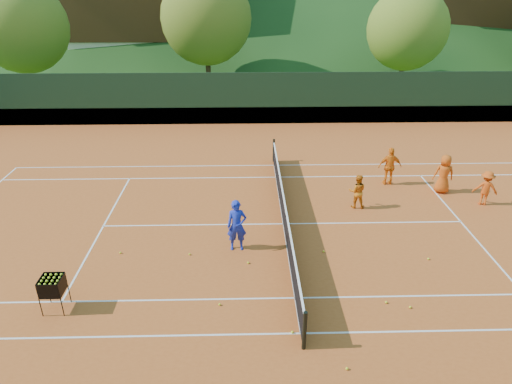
{
  "coord_description": "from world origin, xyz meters",
  "views": [
    {
      "loc": [
        -1.34,
        -14.14,
        8.13
      ],
      "look_at": [
        -0.99,
        0.0,
        1.3
      ],
      "focal_mm": 32.0,
      "sensor_mm": 36.0,
      "label": 1
    }
  ],
  "objects_px": {
    "chalet_mid": "(318,7)",
    "student_c": "(444,174)",
    "tennis_net": "(284,212)",
    "chalet_left": "(147,3)",
    "student_a": "(357,191)",
    "ball_hopper": "(52,286)",
    "student_d": "(486,188)",
    "student_b": "(390,166)",
    "chalet_right": "(478,7)",
    "coach": "(237,226)"
  },
  "relations": [
    {
      "from": "chalet_mid",
      "to": "student_c",
      "type": "bearing_deg",
      "value": -88.86
    },
    {
      "from": "tennis_net",
      "to": "chalet_left",
      "type": "relative_size",
      "value": 0.87
    },
    {
      "from": "student_a",
      "to": "tennis_net",
      "type": "distance_m",
      "value": 3.12
    },
    {
      "from": "ball_hopper",
      "to": "student_d",
      "type": "bearing_deg",
      "value": 22.06
    },
    {
      "from": "student_c",
      "to": "ball_hopper",
      "type": "xyz_separation_m",
      "value": [
        -13.03,
        -6.87,
        -0.05
      ]
    },
    {
      "from": "student_b",
      "to": "student_c",
      "type": "xyz_separation_m",
      "value": [
        1.94,
        -0.82,
        -0.01
      ]
    },
    {
      "from": "student_d",
      "to": "tennis_net",
      "type": "xyz_separation_m",
      "value": [
        -7.83,
        -1.36,
        -0.18
      ]
    },
    {
      "from": "tennis_net",
      "to": "chalet_mid",
      "type": "bearing_deg",
      "value": 79.99
    },
    {
      "from": "student_a",
      "to": "ball_hopper",
      "type": "bearing_deg",
      "value": 38.67
    },
    {
      "from": "student_a",
      "to": "chalet_left",
      "type": "bearing_deg",
      "value": -58.54
    },
    {
      "from": "student_b",
      "to": "chalet_mid",
      "type": "xyz_separation_m",
      "value": [
        1.32,
        30.71,
        4.16
      ]
    },
    {
      "from": "student_b",
      "to": "student_d",
      "type": "xyz_separation_m",
      "value": [
        3.14,
        -1.92,
        -0.13
      ]
    },
    {
      "from": "student_c",
      "to": "chalet_left",
      "type": "distance_m",
      "value": 32.53
    },
    {
      "from": "chalet_right",
      "to": "student_c",
      "type": "bearing_deg",
      "value": -115.9
    },
    {
      "from": "chalet_right",
      "to": "chalet_mid",
      "type": "bearing_deg",
      "value": 164.05
    },
    {
      "from": "tennis_net",
      "to": "chalet_mid",
      "type": "xyz_separation_m",
      "value": [
        6.0,
        34.0,
        4.47
      ]
    },
    {
      "from": "student_c",
      "to": "student_d",
      "type": "distance_m",
      "value": 1.63
    },
    {
      "from": "chalet_left",
      "to": "student_d",
      "type": "bearing_deg",
      "value": -58.1
    },
    {
      "from": "tennis_net",
      "to": "ball_hopper",
      "type": "distance_m",
      "value": 7.78
    },
    {
      "from": "chalet_left",
      "to": "chalet_mid",
      "type": "bearing_deg",
      "value": 14.04
    },
    {
      "from": "student_b",
      "to": "chalet_right",
      "type": "bearing_deg",
      "value": -118.03
    },
    {
      "from": "student_b",
      "to": "chalet_right",
      "type": "distance_m",
      "value": 31.11
    },
    {
      "from": "coach",
      "to": "chalet_right",
      "type": "xyz_separation_m",
      "value": [
        21.63,
        31.57,
        4.38
      ]
    },
    {
      "from": "student_c",
      "to": "student_d",
      "type": "height_order",
      "value": "student_c"
    },
    {
      "from": "coach",
      "to": "student_d",
      "type": "bearing_deg",
      "value": 14.25
    },
    {
      "from": "chalet_mid",
      "to": "ball_hopper",
      "type": "bearing_deg",
      "value": -107.9
    },
    {
      "from": "ball_hopper",
      "to": "chalet_right",
      "type": "relative_size",
      "value": 0.08
    },
    {
      "from": "chalet_left",
      "to": "chalet_mid",
      "type": "height_order",
      "value": "chalet_left"
    },
    {
      "from": "student_d",
      "to": "chalet_left",
      "type": "bearing_deg",
      "value": -39.81
    },
    {
      "from": "coach",
      "to": "student_d",
      "type": "relative_size",
      "value": 1.26
    },
    {
      "from": "student_b",
      "to": "tennis_net",
      "type": "height_order",
      "value": "student_b"
    },
    {
      "from": "chalet_right",
      "to": "ball_hopper",
      "type": "bearing_deg",
      "value": -127.51
    },
    {
      "from": "student_b",
      "to": "student_d",
      "type": "height_order",
      "value": "student_b"
    },
    {
      "from": "student_a",
      "to": "student_b",
      "type": "distance_m",
      "value": 2.75
    },
    {
      "from": "ball_hopper",
      "to": "chalet_left",
      "type": "xyz_separation_m",
      "value": [
        -3.59,
        34.4,
        4.88
      ]
    },
    {
      "from": "chalet_mid",
      "to": "chalet_right",
      "type": "relative_size",
      "value": 1.06
    },
    {
      "from": "chalet_mid",
      "to": "student_a",
      "type": "bearing_deg",
      "value": -95.47
    },
    {
      "from": "student_a",
      "to": "chalet_right",
      "type": "relative_size",
      "value": 0.11
    },
    {
      "from": "student_c",
      "to": "student_d",
      "type": "bearing_deg",
      "value": 145.27
    },
    {
      "from": "student_c",
      "to": "chalet_left",
      "type": "bearing_deg",
      "value": -51.07
    },
    {
      "from": "student_c",
      "to": "ball_hopper",
      "type": "height_order",
      "value": "student_c"
    },
    {
      "from": "student_b",
      "to": "student_d",
      "type": "bearing_deg",
      "value": 150.33
    },
    {
      "from": "student_b",
      "to": "ball_hopper",
      "type": "xyz_separation_m",
      "value": [
        -11.09,
        -7.69,
        -0.07
      ]
    },
    {
      "from": "student_d",
      "to": "tennis_net",
      "type": "distance_m",
      "value": 7.95
    },
    {
      "from": "coach",
      "to": "chalet_mid",
      "type": "distance_m",
      "value": 36.61
    },
    {
      "from": "student_b",
      "to": "chalet_left",
      "type": "relative_size",
      "value": 0.12
    },
    {
      "from": "student_d",
      "to": "student_a",
      "type": "bearing_deg",
      "value": 19.84
    },
    {
      "from": "student_a",
      "to": "chalet_mid",
      "type": "xyz_separation_m",
      "value": [
        3.14,
        32.77,
        4.3
      ]
    },
    {
      "from": "coach",
      "to": "student_d",
      "type": "distance_m",
      "value": 9.91
    },
    {
      "from": "student_d",
      "to": "chalet_left",
      "type": "xyz_separation_m",
      "value": [
        -17.83,
        28.64,
        4.94
      ]
    }
  ]
}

